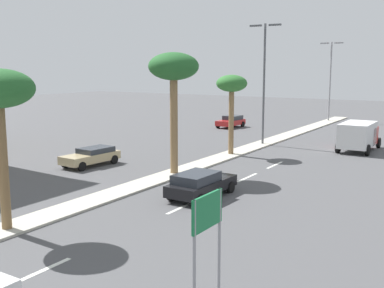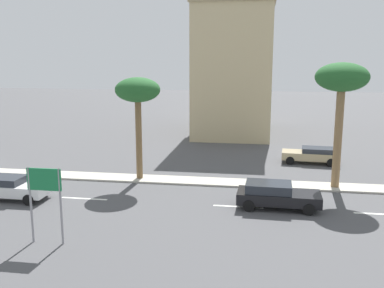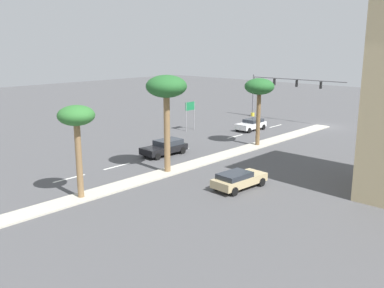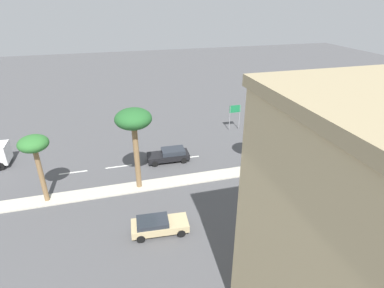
% 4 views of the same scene
% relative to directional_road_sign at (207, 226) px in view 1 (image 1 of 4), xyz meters
% --- Properties ---
extents(ground_plane, '(160.00, 160.00, 0.00)m').
position_rel_directional_road_sign_xyz_m(ground_plane, '(-10.68, 13.53, -2.53)').
color(ground_plane, '#4C4C4F').
extents(median_curb, '(1.80, 69.27, 0.12)m').
position_rel_directional_road_sign_xyz_m(median_curb, '(-10.68, 21.22, -2.47)').
color(median_curb, '#B7B2A3').
rests_on(median_curb, ground).
extents(lane_stripe_left, '(0.20, 2.80, 0.01)m').
position_rel_directional_road_sign_xyz_m(lane_stripe_left, '(-6.17, -0.86, -2.52)').
color(lane_stripe_left, silver).
rests_on(lane_stripe_left, ground).
extents(lane_stripe_right, '(0.20, 2.80, 0.01)m').
position_rel_directional_road_sign_xyz_m(lane_stripe_right, '(-6.17, 8.22, -2.52)').
color(lane_stripe_right, silver).
rests_on(lane_stripe_right, ground).
extents(lane_stripe_far, '(0.20, 2.80, 0.01)m').
position_rel_directional_road_sign_xyz_m(lane_stripe_far, '(-6.17, 15.80, -2.52)').
color(lane_stripe_far, silver).
rests_on(lane_stripe_far, ground).
extents(lane_stripe_rear, '(0.20, 2.80, 0.01)m').
position_rel_directional_road_sign_xyz_m(lane_stripe_rear, '(-6.17, 20.46, -2.52)').
color(lane_stripe_rear, silver).
rests_on(lane_stripe_rear, ground).
extents(directional_road_sign, '(0.10, 1.58, 3.46)m').
position_rel_directional_road_sign_xyz_m(directional_road_sign, '(0.00, 0.00, 0.00)').
color(directional_road_sign, gray).
rests_on(directional_road_sign, ground).
extents(palm_tree_center, '(3.23, 3.23, 7.80)m').
position_rel_directional_road_sign_xyz_m(palm_tree_center, '(-10.65, 14.11, 4.21)').
color(palm_tree_center, olive).
rests_on(palm_tree_center, median_curb).
extents(palm_tree_mid, '(2.44, 2.44, 6.27)m').
position_rel_directional_road_sign_xyz_m(palm_tree_mid, '(-10.70, 22.31, 2.89)').
color(palm_tree_mid, olive).
rests_on(palm_tree_mid, median_curb).
extents(street_lamp_leading, '(2.90, 0.24, 10.62)m').
position_rel_directional_road_sign_xyz_m(street_lamp_leading, '(-10.59, 28.38, 3.76)').
color(street_lamp_leading, '#515459').
rests_on(street_lamp_leading, median_curb).
extents(street_lamp_outboard, '(2.90, 0.24, 10.04)m').
position_rel_directional_road_sign_xyz_m(street_lamp_outboard, '(-10.96, 50.56, 3.46)').
color(street_lamp_outboard, gray).
rests_on(street_lamp_outboard, median_curb).
extents(sedan_tan_right, '(2.17, 4.47, 1.27)m').
position_rel_directional_road_sign_xyz_m(sedan_tan_right, '(-17.29, 13.37, -1.82)').
color(sedan_tan_right, tan).
rests_on(sedan_tan_right, ground).
extents(sedan_red_trailing, '(2.16, 4.05, 1.37)m').
position_rel_directional_road_sign_xyz_m(sedan_red_trailing, '(-18.80, 38.14, -1.79)').
color(sedan_red_trailing, red).
rests_on(sedan_red_trailing, ground).
extents(sedan_black_front, '(2.13, 4.59, 1.41)m').
position_rel_directional_road_sign_xyz_m(sedan_black_front, '(-6.35, 10.26, -1.77)').
color(sedan_black_front, black).
rests_on(sedan_black_front, ground).
extents(box_truck, '(2.61, 5.62, 2.43)m').
position_rel_directional_road_sign_xyz_m(box_truck, '(-2.48, 29.70, -1.18)').
color(box_truck, '#B21E19').
rests_on(box_truck, ground).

